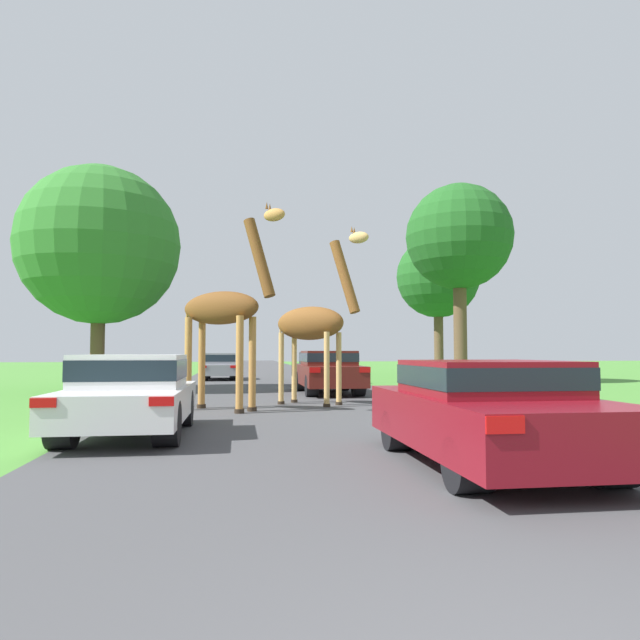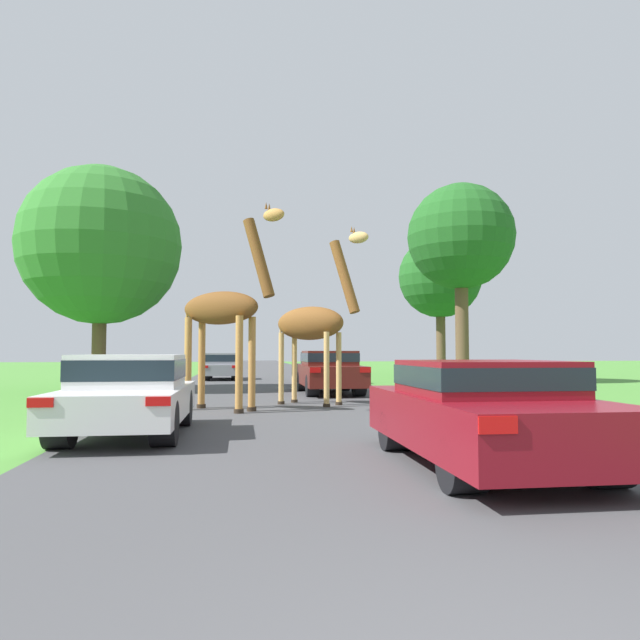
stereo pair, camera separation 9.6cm
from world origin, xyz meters
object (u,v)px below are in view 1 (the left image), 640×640
(giraffe_near_road, at_px, (314,322))
(car_queue_left, at_px, (220,365))
(car_verge_right, at_px, (131,392))
(tree_right_cluster, at_px, (459,238))
(car_far_ahead, at_px, (329,370))
(car_queue_right, at_px, (321,367))
(giraffe_companion, at_px, (225,312))
(car_lead_maroon, at_px, (488,410))
(tree_centre_back, at_px, (100,246))
(tree_left_edge, at_px, (438,277))

(giraffe_near_road, distance_m, car_queue_left, 14.83)
(car_verge_right, bearing_deg, tree_right_cluster, 51.53)
(car_far_ahead, bearing_deg, car_queue_right, 83.93)
(giraffe_companion, distance_m, car_queue_left, 15.81)
(car_lead_maroon, xyz_separation_m, tree_centre_back, (-8.09, 14.67, 4.56))
(car_lead_maroon, height_order, car_verge_right, car_verge_right)
(giraffe_companion, xyz_separation_m, car_queue_left, (-0.61, 15.71, -1.64))
(tree_centre_back, bearing_deg, giraffe_companion, -58.24)
(tree_left_edge, bearing_deg, car_queue_right, -135.82)
(giraffe_companion, height_order, car_far_ahead, giraffe_companion)
(car_queue_right, bearing_deg, car_verge_right, -109.58)
(car_far_ahead, xyz_separation_m, tree_centre_back, (-8.06, 2.29, 4.48))
(giraffe_companion, bearing_deg, car_verge_right, 15.42)
(car_lead_maroon, height_order, tree_centre_back, tree_centre_back)
(car_verge_right, bearing_deg, car_queue_left, 87.50)
(tree_right_cluster, bearing_deg, tree_centre_back, -167.01)
(tree_centre_back, bearing_deg, car_lead_maroon, -61.12)
(car_queue_right, height_order, car_queue_left, car_queue_right)
(giraffe_near_road, bearing_deg, tree_left_edge, -169.26)
(car_queue_left, bearing_deg, car_verge_right, -92.50)
(car_lead_maroon, distance_m, car_verge_right, 5.83)
(giraffe_companion, xyz_separation_m, car_queue_right, (4.03, 11.57, -1.62))
(car_far_ahead, distance_m, tree_right_cluster, 10.83)
(car_far_ahead, relative_size, tree_left_edge, 0.52)
(car_queue_left, bearing_deg, car_far_ahead, -69.14)
(tree_left_edge, height_order, tree_right_cluster, tree_right_cluster)
(car_far_ahead, bearing_deg, car_lead_maroon, -89.84)
(giraffe_companion, distance_m, tree_centre_back, 9.38)
(giraffe_near_road, distance_m, tree_centre_back, 9.94)
(car_lead_maroon, distance_m, tree_right_cluster, 20.35)
(giraffe_near_road, xyz_separation_m, car_queue_right, (1.71, 10.33, -1.46))
(car_queue_left, bearing_deg, giraffe_near_road, -78.58)
(car_queue_right, height_order, car_far_ahead, car_far_ahead)
(car_lead_maroon, height_order, car_far_ahead, car_far_ahead)
(giraffe_companion, relative_size, car_queue_left, 1.21)
(car_verge_right, distance_m, tree_left_edge, 28.03)
(tree_right_cluster, bearing_deg, car_queue_left, 157.12)
(giraffe_companion, distance_m, car_queue_right, 12.36)
(car_verge_right, bearing_deg, giraffe_companion, 69.25)
(car_far_ahead, relative_size, tree_centre_back, 0.55)
(giraffe_companion, bearing_deg, car_lead_maroon, 61.76)
(car_queue_right, xyz_separation_m, tree_centre_back, (-8.72, -3.98, 4.52))
(giraffe_near_road, height_order, car_queue_left, giraffe_near_road)
(car_queue_right, distance_m, tree_right_cluster, 8.71)
(car_queue_left, height_order, tree_right_cluster, tree_right_cluster)
(car_queue_right, height_order, tree_left_edge, tree_left_edge)
(car_verge_right, height_order, tree_left_edge, tree_left_edge)
(car_far_ahead, relative_size, car_verge_right, 1.11)
(giraffe_near_road, distance_m, car_verge_right, 6.51)
(tree_left_edge, bearing_deg, giraffe_companion, -122.30)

